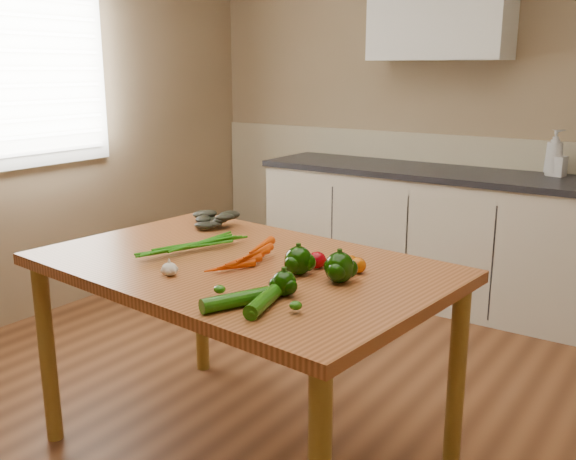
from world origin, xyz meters
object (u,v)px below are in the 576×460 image
(table, at_px, (241,285))
(pepper_a, at_px, (298,261))
(zucchini_a, at_px, (263,301))
(soap_bottle_b, at_px, (559,161))
(carrot_bunch, at_px, (230,251))
(leafy_greens, at_px, (212,215))
(soap_bottle_a, at_px, (554,153))
(tomato_b, at_px, (350,263))
(zucchini_b, at_px, (236,300))
(pepper_b, at_px, (339,267))
(pepper_c, at_px, (284,283))
(tomato_a, at_px, (317,260))
(tomato_c, at_px, (357,265))
(garlic_bulb, at_px, (169,269))

(table, height_order, pepper_a, pepper_a)
(table, xyz_separation_m, zucchini_a, (0.37, -0.35, 0.12))
(soap_bottle_b, height_order, carrot_bunch, soap_bottle_b)
(leafy_greens, bearing_deg, soap_bottle_a, 62.24)
(carrot_bunch, bearing_deg, leafy_greens, 143.33)
(soap_bottle_a, relative_size, soap_bottle_b, 1.54)
(pepper_a, bearing_deg, soap_bottle_b, 81.06)
(soap_bottle_b, bearing_deg, soap_bottle_a, -95.89)
(tomato_b, distance_m, zucchini_b, 0.54)
(pepper_b, xyz_separation_m, zucchini_a, (-0.06, -0.35, -0.03))
(soap_bottle_a, relative_size, zucchini_a, 1.36)
(leafy_greens, relative_size, pepper_c, 2.70)
(carrot_bunch, distance_m, tomato_a, 0.34)
(carrot_bunch, relative_size, tomato_c, 4.57)
(tomato_b, relative_size, tomato_c, 0.99)
(zucchini_a, bearing_deg, pepper_c, 97.05)
(pepper_b, height_order, zucchini_b, pepper_b)
(soap_bottle_a, distance_m, tomato_c, 2.25)
(soap_bottle_a, distance_m, zucchini_b, 2.77)
(tomato_a, relative_size, zucchini_b, 0.29)
(carrot_bunch, xyz_separation_m, zucchini_b, (0.33, -0.38, -0.01))
(zucchini_a, bearing_deg, pepper_a, 106.04)
(tomato_c, bearing_deg, tomato_b, 162.90)
(leafy_greens, bearing_deg, pepper_c, -35.65)
(tomato_a, xyz_separation_m, tomato_c, (0.15, 0.03, -0.00))
(pepper_a, distance_m, pepper_b, 0.16)
(soap_bottle_b, bearing_deg, zucchini_a, 5.63)
(garlic_bulb, distance_m, zucchini_a, 0.48)
(garlic_bulb, xyz_separation_m, pepper_a, (0.37, 0.27, 0.03))
(leafy_greens, height_order, zucchini_b, leafy_greens)
(leafy_greens, distance_m, tomato_b, 0.88)
(pepper_c, bearing_deg, pepper_a, 111.49)
(soap_bottle_a, bearing_deg, soap_bottle_b, -142.19)
(leafy_greens, distance_m, zucchini_a, 1.08)
(leafy_greens, bearing_deg, tomato_c, -14.69)
(pepper_a, xyz_separation_m, zucchini_b, (0.02, -0.38, -0.03))
(carrot_bunch, xyz_separation_m, pepper_b, (0.47, 0.02, 0.01))
(zucchini_a, relative_size, zucchini_b, 0.91)
(pepper_c, distance_m, tomato_b, 0.36)
(garlic_bulb, relative_size, tomato_c, 0.89)
(soap_bottle_a, height_order, soap_bottle_b, soap_bottle_a)
(pepper_b, distance_m, tomato_a, 0.17)
(pepper_b, distance_m, tomato_c, 0.13)
(tomato_a, bearing_deg, garlic_bulb, -136.26)
(pepper_a, relative_size, pepper_c, 1.23)
(tomato_b, height_order, tomato_c, same)
(soap_bottle_a, bearing_deg, tomato_b, 139.71)
(soap_bottle_b, relative_size, carrot_bunch, 0.64)
(garlic_bulb, distance_m, pepper_c, 0.46)
(tomato_a, bearing_deg, pepper_a, -99.80)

